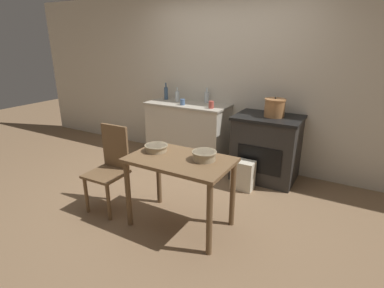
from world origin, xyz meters
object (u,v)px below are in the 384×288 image
object	(u,v)px
stock_pot	(275,108)
cup_center_left	(211,105)
mixing_bowl_small	(204,155)
cup_center	(182,102)
mixing_bowl_large	(156,148)
work_table	(180,170)
bottle_mid_left	(177,96)
stove	(266,148)
chair	(110,166)
flour_sack	(243,175)
bottle_left	(166,93)
bottle_far_left	(207,97)

from	to	relation	value
stock_pot	cup_center_left	distance (m)	0.88
mixing_bowl_small	cup_center	distance (m)	1.78
stock_pot	mixing_bowl_large	bearing A→B (deg)	-118.06
work_table	stock_pot	world-z (taller)	stock_pot
stock_pot	bottle_mid_left	distance (m)	1.57
mixing_bowl_large	mixing_bowl_small	size ratio (longest dim) A/B	1.01
stove	stock_pot	distance (m)	0.57
work_table	mixing_bowl_small	size ratio (longest dim) A/B	4.28
chair	stock_pot	xyz separation A→B (m)	(1.38, 1.65, 0.51)
stock_pot	work_table	bearing A→B (deg)	-107.20
mixing_bowl_small	bottle_mid_left	distance (m)	2.06
work_table	chair	bearing A→B (deg)	-175.46
flour_sack	stock_pot	distance (m)	0.98
flour_sack	stove	bearing A→B (deg)	72.74
stock_pot	cup_center	xyz separation A→B (m)	(-1.35, -0.11, -0.04)
mixing_bowl_large	bottle_mid_left	distance (m)	1.79
mixing_bowl_large	cup_center	xyz separation A→B (m)	(-0.54, 1.42, 0.18)
work_table	cup_center_left	bearing A→B (deg)	104.79
stock_pot	cup_center	bearing A→B (deg)	-175.51
bottle_left	bottle_mid_left	bearing A→B (deg)	-12.27
stock_pot	flour_sack	bearing A→B (deg)	-113.57
stock_pot	bottle_far_left	xyz separation A→B (m)	(-1.12, 0.23, 0.00)
bottle_mid_left	cup_center_left	bearing A→B (deg)	-14.77
cup_center_left	cup_center	distance (m)	0.48
flour_sack	cup_center_left	size ratio (longest dim) A/B	3.79
flour_sack	bottle_left	distance (m)	1.92
flour_sack	cup_center_left	bearing A→B (deg)	150.21
cup_center_left	cup_center	bearing A→B (deg)	-178.89
work_table	bottle_mid_left	bearing A→B (deg)	122.98
mixing_bowl_large	bottle_far_left	xyz separation A→B (m)	(-0.31, 1.76, 0.23)
flour_sack	bottle_far_left	bearing A→B (deg)	141.89
chair	cup_center	bearing A→B (deg)	87.83
stock_pot	cup_center	size ratio (longest dim) A/B	3.12
chair	cup_center	xyz separation A→B (m)	(0.02, 1.54, 0.47)
work_table	chair	size ratio (longest dim) A/B	1.07
chair	mixing_bowl_small	size ratio (longest dim) A/B	4.01
stock_pot	mixing_bowl_large	size ratio (longest dim) A/B	1.13
mixing_bowl_small	bottle_far_left	xyz separation A→B (m)	(-0.86, 1.73, 0.22)
bottle_mid_left	bottle_far_left	bearing A→B (deg)	18.45
flour_sack	mixing_bowl_large	bearing A→B (deg)	-120.00
mixing_bowl_small	bottle_far_left	bearing A→B (deg)	116.40
cup_center_left	bottle_far_left	bearing A→B (deg)	126.02
stove	bottle_mid_left	bearing A→B (deg)	176.57
bottle_far_left	stove	bearing A→B (deg)	-12.76
cup_center_left	cup_center	world-z (taller)	cup_center_left
work_table	cup_center	size ratio (longest dim) A/B	11.72
stove	mixing_bowl_small	distance (m)	1.54
chair	mixing_bowl_large	bearing A→B (deg)	10.80
cup_center	bottle_far_left	bearing A→B (deg)	55.23
bottle_left	mixing_bowl_small	bearing A→B (deg)	-46.38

